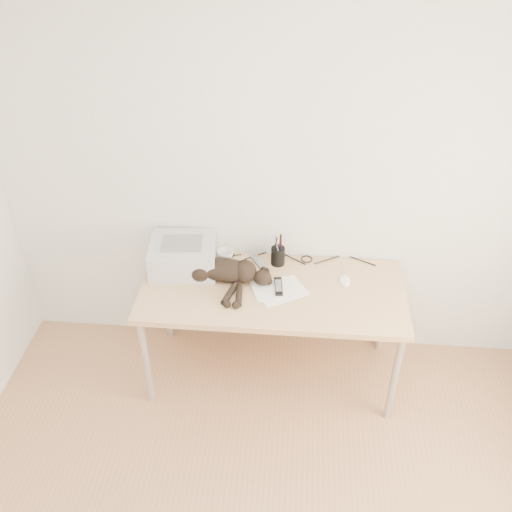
# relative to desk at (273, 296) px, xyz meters

# --- Properties ---
(ceiling) EXTENTS (3.50, 3.50, 0.00)m
(ceiling) POSITION_rel_desk_xyz_m (0.00, -1.48, 1.99)
(ceiling) COLOR white
(ceiling) RESTS_ON wall_back
(wall_back) EXTENTS (3.50, 0.00, 3.50)m
(wall_back) POSITION_rel_desk_xyz_m (0.00, 0.27, 0.69)
(wall_back) COLOR white
(wall_back) RESTS_ON floor
(desk) EXTENTS (1.60, 0.70, 0.74)m
(desk) POSITION_rel_desk_xyz_m (0.00, 0.00, 0.00)
(desk) COLOR tan
(desk) RESTS_ON floor
(printer) EXTENTS (0.44, 0.38, 0.19)m
(printer) POSITION_rel_desk_xyz_m (-0.57, 0.08, 0.23)
(printer) COLOR #B3B3B8
(printer) RESTS_ON desk
(papers) EXTENTS (0.37, 0.32, 0.01)m
(papers) POSITION_rel_desk_xyz_m (0.04, -0.10, 0.14)
(papers) COLOR white
(papers) RESTS_ON desk
(cat) EXTENTS (0.70, 0.34, 0.16)m
(cat) POSITION_rel_desk_xyz_m (-0.32, -0.03, 0.20)
(cat) COLOR black
(cat) RESTS_ON desk
(mug) EXTENTS (0.15, 0.15, 0.10)m
(mug) POSITION_rel_desk_xyz_m (-0.32, 0.14, 0.18)
(mug) COLOR silver
(mug) RESTS_ON desk
(pen_cup) EXTENTS (0.09, 0.09, 0.23)m
(pen_cup) POSITION_rel_desk_xyz_m (0.02, 0.17, 0.20)
(pen_cup) COLOR black
(pen_cup) RESTS_ON desk
(remote_grey) EXTENTS (0.13, 0.16, 0.02)m
(remote_grey) POSITION_rel_desk_xyz_m (-0.11, 0.16, 0.14)
(remote_grey) COLOR slate
(remote_grey) RESTS_ON desk
(remote_black) EXTENTS (0.06, 0.17, 0.02)m
(remote_black) POSITION_rel_desk_xyz_m (0.03, -0.07, 0.14)
(remote_black) COLOR black
(remote_black) RESTS_ON desk
(mouse) EXTENTS (0.08, 0.12, 0.04)m
(mouse) POSITION_rel_desk_xyz_m (0.44, 0.02, 0.15)
(mouse) COLOR white
(mouse) RESTS_ON desk
(cable_tangle) EXTENTS (1.36, 0.08, 0.01)m
(cable_tangle) POSITION_rel_desk_xyz_m (0.00, 0.22, 0.14)
(cable_tangle) COLOR black
(cable_tangle) RESTS_ON desk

